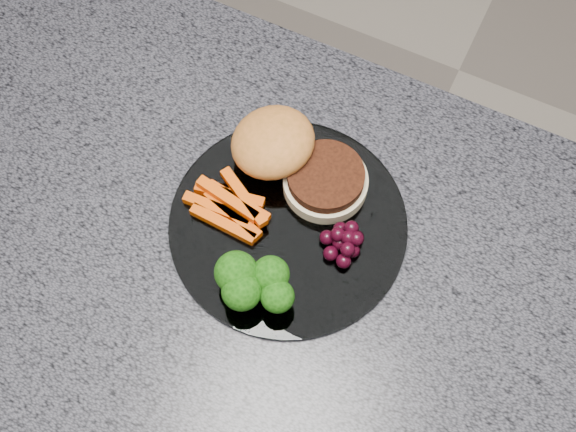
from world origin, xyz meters
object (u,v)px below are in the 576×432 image
object	(u,v)px
plate	(288,225)
grape_bunch	(344,242)
burger	(291,158)
island_cabinet	(289,385)

from	to	relation	value
plate	grape_bunch	bearing A→B (deg)	1.60
burger	grape_bunch	bearing A→B (deg)	-34.26
burger	grape_bunch	world-z (taller)	burger
island_cabinet	burger	distance (m)	0.52
island_cabinet	grape_bunch	distance (m)	0.49
burger	plate	bearing A→B (deg)	-67.41
plate	grape_bunch	xyz separation A→B (m)	(0.07, 0.00, 0.02)
burger	island_cabinet	bearing A→B (deg)	-65.15
island_cabinet	grape_bunch	bearing A→B (deg)	62.32
grape_bunch	burger	bearing A→B (deg)	145.78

